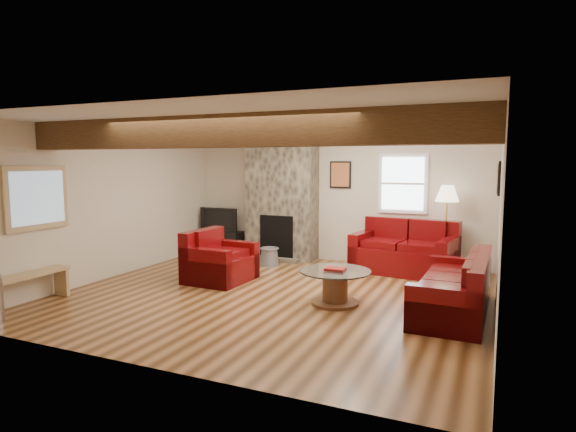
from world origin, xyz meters
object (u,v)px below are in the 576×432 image
armchair_red (220,256)px  coffee_table (335,287)px  television (221,219)px  loveseat (404,247)px  sofa_three (453,284)px  tv_cabinet (221,242)px  floor_lamp (447,198)px

armchair_red → coffee_table: (2.13, -0.49, -0.18)m
armchair_red → television: television is taller
loveseat → armchair_red: bearing=-136.9°
sofa_three → tv_cabinet: size_ratio=2.12×
television → armchair_red: bearing=-58.8°
loveseat → floor_lamp: 1.11m
sofa_three → television: (-4.93, 2.38, 0.34)m
loveseat → coffee_table: bearing=-94.1°
floor_lamp → loveseat: bearing=-163.3°
tv_cabinet → floor_lamp: size_ratio=0.61×
coffee_table → sofa_three: bearing=8.8°
television → loveseat: bearing=-4.4°
armchair_red → coffee_table: bearing=-100.8°
armchair_red → tv_cabinet: (-1.29, 2.13, -0.18)m
sofa_three → floor_lamp: size_ratio=1.29×
coffee_table → tv_cabinet: size_ratio=1.04×
television → floor_lamp: (4.61, -0.10, 0.60)m
coffee_table → floor_lamp: 2.99m
sofa_three → tv_cabinet: (-4.93, 2.38, -0.15)m
tv_cabinet → television: 0.49m
loveseat → television: bearing=-175.9°
loveseat → tv_cabinet: loveseat is taller
television → floor_lamp: size_ratio=0.57×
coffee_table → tv_cabinet: coffee_table is taller
tv_cabinet → television: bearing=0.0°
sofa_three → floor_lamp: 2.49m
television → floor_lamp: bearing=-1.2°
loveseat → coffee_table: (-0.51, -2.32, -0.22)m
loveseat → armchair_red: 3.22m
sofa_three → loveseat: size_ratio=1.15×
loveseat → armchair_red: size_ratio=1.68×
sofa_three → armchair_red: 3.65m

